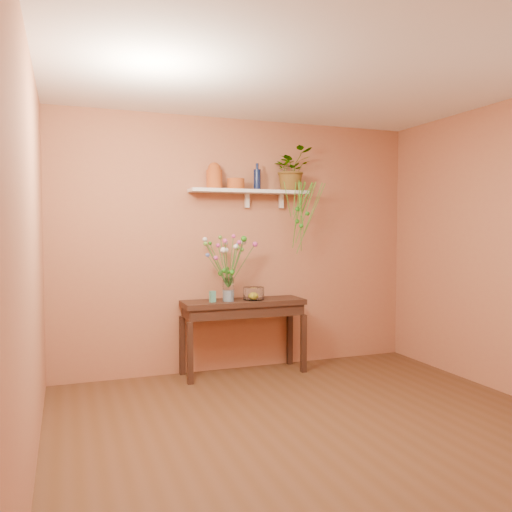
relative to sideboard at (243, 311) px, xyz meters
name	(u,v)px	position (x,y,z in m)	size (l,w,h in m)	color
room	(330,253)	(0.06, -1.77, 0.68)	(4.04, 4.04, 2.70)	#52321E
sideboard	(243,311)	(0.00, 0.00, 0.00)	(1.28, 0.41, 0.78)	#341D14
wall_shelf	(251,192)	(0.12, 0.10, 1.25)	(1.30, 0.24, 0.19)	white
terracotta_jug	(214,176)	(-0.28, 0.12, 1.40)	(0.22, 0.22, 0.27)	#9C4019
terracotta_pot	(236,184)	(-0.06, 0.07, 1.33)	(0.18, 0.18, 0.11)	#9C4019
blue_bottle	(257,179)	(0.18, 0.08, 1.39)	(0.08, 0.08, 0.28)	#0D173A
spider_plant	(291,169)	(0.59, 0.09, 1.51)	(0.42, 0.37, 0.47)	#257416
plant_fronds	(302,213)	(0.64, -0.05, 1.03)	(0.51, 0.33, 0.77)	#257416
glass_vase	(228,291)	(-0.18, -0.05, 0.22)	(0.12, 0.12, 0.24)	white
bouquet	(229,253)	(-0.16, -0.03, 0.61)	(0.63, 0.51, 0.54)	#386B28
glass_bowl	(254,294)	(0.11, -0.02, 0.17)	(0.22, 0.22, 0.13)	white
lemon	(253,296)	(0.10, -0.03, 0.16)	(0.08, 0.08, 0.08)	yellow
carton	(213,297)	(-0.35, -0.05, 0.17)	(0.06, 0.04, 0.11)	teal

